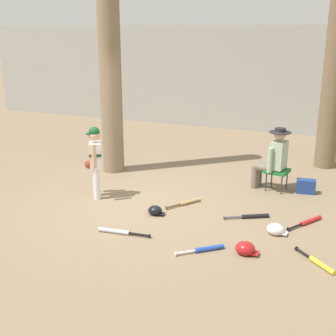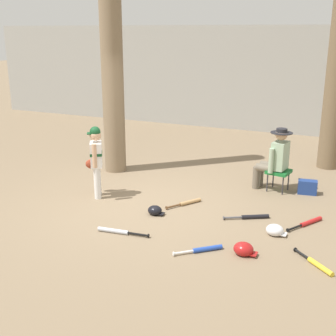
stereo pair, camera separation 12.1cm
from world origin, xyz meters
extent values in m
plane|color=#7F6B51|center=(0.00, 0.00, 0.00)|extent=(60.00, 60.00, 0.00)
cube|color=#9E9E99|center=(0.00, 6.89, 1.52)|extent=(18.00, 0.36, 3.05)
cylinder|color=#7F6B51|center=(-1.45, 1.64, 2.91)|extent=(0.45, 0.45, 5.83)
cone|color=#7F6B51|center=(-1.45, 1.64, 0.00)|extent=(0.65, 0.65, 0.27)
cone|color=brown|center=(2.72, 3.73, 0.00)|extent=(0.65, 0.65, 0.27)
cylinder|color=white|center=(-0.87, 0.02, 0.29)|extent=(0.12, 0.12, 0.58)
cylinder|color=white|center=(-0.97, 0.17, 0.29)|extent=(0.12, 0.12, 0.58)
cube|color=white|center=(-0.92, 0.09, 0.80)|extent=(0.33, 0.36, 0.44)
cube|color=#144723|center=(-0.92, 0.09, 0.82)|extent=(0.34, 0.37, 0.05)
sphere|color=tan|center=(-0.92, 0.09, 1.15)|extent=(0.20, 0.20, 0.20)
sphere|color=#144723|center=(-0.92, 0.09, 1.21)|extent=(0.19, 0.19, 0.19)
cube|color=#144723|center=(-1.00, 0.05, 1.19)|extent=(0.16, 0.17, 0.02)
cylinder|color=tan|center=(-0.81, -0.12, 0.84)|extent=(0.11, 0.11, 0.42)
cylinder|color=tan|center=(-1.06, 0.25, 0.72)|extent=(0.11, 0.11, 0.40)
ellipsoid|color=#933823|center=(-1.13, 0.24, 0.56)|extent=(0.25, 0.22, 0.18)
cube|color=#196B2D|center=(2.01, 1.74, 0.38)|extent=(0.46, 0.46, 0.06)
cylinder|color=#333338|center=(1.83, 1.62, 0.19)|extent=(0.02, 0.02, 0.38)
cylinder|color=#333338|center=(1.89, 1.91, 0.19)|extent=(0.02, 0.02, 0.38)
cylinder|color=#333338|center=(2.13, 1.57, 0.19)|extent=(0.02, 0.02, 0.38)
cylinder|color=#333338|center=(2.18, 1.86, 0.19)|extent=(0.02, 0.02, 0.38)
cylinder|color=#6B6051|center=(1.60, 1.71, 0.21)|extent=(0.13, 0.13, 0.43)
cylinder|color=#6B6051|center=(1.63, 1.91, 0.21)|extent=(0.13, 0.13, 0.43)
cylinder|color=#6B6051|center=(1.79, 1.68, 0.43)|extent=(0.42, 0.22, 0.15)
cylinder|color=#6B6051|center=(1.83, 1.87, 0.43)|extent=(0.42, 0.22, 0.15)
cube|color=#99B293|center=(2.01, 1.74, 0.69)|extent=(0.30, 0.40, 0.52)
cylinder|color=#99B293|center=(1.89, 1.54, 0.63)|extent=(0.10, 0.10, 0.46)
cylinder|color=#99B293|center=(1.97, 1.97, 0.63)|extent=(0.10, 0.10, 0.46)
sphere|color=tan|center=(2.01, 1.74, 1.09)|extent=(0.22, 0.22, 0.22)
cylinder|color=#232328|center=(2.01, 1.74, 1.12)|extent=(0.40, 0.40, 0.02)
cylinder|color=#232328|center=(2.01, 1.74, 1.16)|extent=(0.20, 0.20, 0.09)
cube|color=navy|center=(2.54, 1.80, 0.13)|extent=(0.36, 0.22, 0.26)
cylinder|color=tan|center=(0.74, 0.45, 0.03)|extent=(0.29, 0.39, 0.07)
cylinder|color=brown|center=(0.55, 0.16, 0.03)|extent=(0.18, 0.25, 0.03)
cylinder|color=brown|center=(0.47, 0.04, 0.03)|extent=(0.06, 0.04, 0.06)
cylinder|color=yellow|center=(3.07, -0.96, 0.03)|extent=(0.36, 0.34, 0.07)
cylinder|color=black|center=(2.81, -0.72, 0.03)|extent=(0.23, 0.22, 0.03)
cylinder|color=black|center=(2.70, -0.62, 0.03)|extent=(0.05, 0.05, 0.06)
cylinder|color=red|center=(2.78, 0.44, 0.03)|extent=(0.30, 0.44, 0.07)
cylinder|color=black|center=(2.58, 0.11, 0.03)|extent=(0.19, 0.28, 0.03)
cylinder|color=black|center=(2.50, -0.03, 0.03)|extent=(0.06, 0.04, 0.06)
cylinder|color=black|center=(1.93, 0.28, 0.03)|extent=(0.42, 0.28, 0.07)
cylinder|color=#4C4C51|center=(1.61, 0.09, 0.03)|extent=(0.27, 0.17, 0.03)
cylinder|color=#4C4C51|center=(1.49, 0.02, 0.03)|extent=(0.04, 0.06, 0.06)
cylinder|color=#B7BCC6|center=(0.11, -1.11, 0.03)|extent=(0.49, 0.12, 0.07)
cylinder|color=black|center=(0.51, -1.07, 0.03)|extent=(0.32, 0.07, 0.03)
cylinder|color=black|center=(0.67, -1.05, 0.03)|extent=(0.02, 0.06, 0.06)
cylinder|color=#2347AD|center=(1.59, -1.08, 0.03)|extent=(0.36, 0.33, 0.07)
cylinder|color=silver|center=(1.33, -1.31, 0.03)|extent=(0.23, 0.21, 0.03)
cylinder|color=silver|center=(1.22, -1.41, 0.03)|extent=(0.05, 0.05, 0.06)
ellipsoid|color=black|center=(0.38, -0.22, 0.07)|extent=(0.24, 0.22, 0.16)
cube|color=black|center=(0.49, -0.22, 0.03)|extent=(0.10, 0.12, 0.02)
ellipsoid|color=silver|center=(2.34, -0.20, 0.08)|extent=(0.26, 0.23, 0.18)
cube|color=silver|center=(2.46, -0.20, 0.04)|extent=(0.11, 0.13, 0.02)
ellipsoid|color=#A81919|center=(2.07, -0.98, 0.08)|extent=(0.27, 0.25, 0.19)
cube|color=#A81919|center=(2.20, -0.98, 0.04)|extent=(0.11, 0.14, 0.02)
camera|label=1|loc=(3.24, -6.42, 2.92)|focal=47.82mm
camera|label=2|loc=(3.35, -6.37, 2.92)|focal=47.82mm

